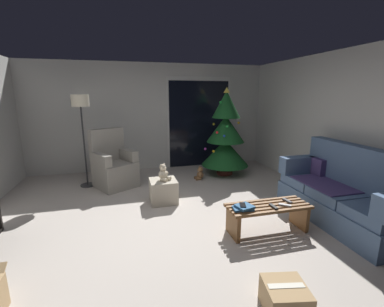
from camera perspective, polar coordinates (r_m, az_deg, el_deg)
The scene contains 19 objects.
ground_plane at distance 3.82m, azimuth -3.23°, elevation -15.20°, with size 7.00×7.00×0.00m, color #BCB2A8.
wall_back at distance 6.43m, azimuth -8.95°, elevation 7.83°, with size 5.72×0.12×2.50m, color beige.
wall_right at distance 4.86m, azimuth 31.84°, elevation 4.47°, with size 0.12×6.00×2.50m, color beige.
patio_door_frame at distance 6.60m, azimuth 1.48°, elevation 6.80°, with size 1.60×0.02×2.20m, color silver.
patio_door_glass at distance 6.59m, azimuth 1.52°, elevation 6.35°, with size 1.50×0.02×2.10m, color black.
couch at distance 4.33m, azimuth 30.16°, elevation -7.76°, with size 0.79×1.94×1.08m.
coffee_table at distance 3.69m, azimuth 16.12°, elevation -12.44°, with size 1.10×0.40×0.38m.
remote_graphite at distance 3.81m, azimuth 19.98°, elevation -9.62°, with size 0.04×0.16×0.02m, color #333338.
remote_black at distance 3.57m, azimuth 17.28°, elevation -10.95°, with size 0.04×0.16×0.02m, color black.
remote_silver at distance 3.66m, azimuth 19.54°, elevation -10.53°, with size 0.04×0.16×0.02m, color #ADADB2.
book_stack at distance 3.42m, azimuth 11.18°, elevation -11.44°, with size 0.27×0.23×0.05m.
cell_phone at distance 3.41m, azimuth 10.96°, elevation -10.91°, with size 0.07×0.14×0.01m, color black.
christmas_tree at distance 5.88m, azimuth 7.28°, elevation 3.60°, with size 1.05×1.05×1.94m.
armchair at distance 5.39m, azimuth -16.67°, elevation -2.69°, with size 0.93×0.94×1.13m.
floor_lamp at distance 5.41m, azimuth -22.99°, elevation 8.77°, with size 0.32×0.32×1.78m.
ottoman at distance 4.50m, azimuth -6.24°, elevation -8.09°, with size 0.44×0.44×0.39m, color #B2A893.
teddy_bear_cream at distance 4.39m, azimuth -6.23°, elevation -4.29°, with size 0.21×0.22×0.29m.
teddy_bear_chestnut_by_tree at distance 5.63m, azimuth 1.71°, elevation -4.47°, with size 0.19×0.20×0.29m.
cardboard_box_taped_mid_floor at distance 2.62m, azimuth 19.55°, elevation -27.60°, with size 0.41×0.41×0.25m.
Camera 1 is at (-0.66, -3.31, 1.80)m, focal length 24.55 mm.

